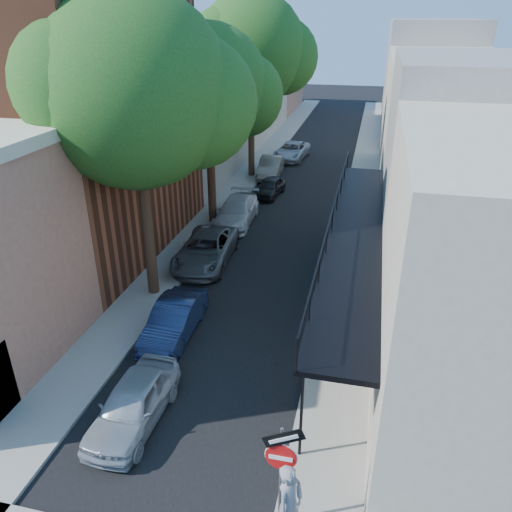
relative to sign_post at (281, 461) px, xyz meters
The scene contains 17 objects.
road_surface 29.27m from the sign_post, 96.21° to the left, with size 6.00×64.00×0.01m, color black.
sidewalk_left 29.96m from the sign_post, 103.85° to the left, with size 2.00×64.00×0.12m, color gray.
sidewalk_right 29.11m from the sign_post, 88.34° to the left, with size 2.00×64.00×0.12m, color gray.
buildings_left 30.59m from the sign_post, 114.15° to the left, with size 10.10×59.10×12.00m.
buildings_right 29.20m from the sign_post, 78.44° to the left, with size 9.80×55.00×10.00m.
sign_post is the anchor object (origin of this frame).
oak_near 12.77m from the sign_post, 125.09° to the left, with size 7.48×6.80×11.42m.
oak_mid 19.14m from the sign_post, 110.86° to the left, with size 6.60×6.00×10.20m.
oak_far 27.80m from the sign_post, 103.91° to the left, with size 7.70×7.00×11.90m.
parked_car_a 5.26m from the sign_post, 153.96° to the left, with size 1.54×3.84×1.31m, color #99A2AA.
parked_car_b 8.29m from the sign_post, 127.92° to the left, with size 1.35×3.88×1.28m, color #152244.
parked_car_c 13.58m from the sign_post, 115.23° to the left, with size 2.25×4.89×1.36m, color #53565A.
parked_car_d 18.27m from the sign_post, 108.18° to the left, with size 1.91×4.69×1.36m, color silver.
parked_car_e 22.76m from the sign_post, 102.31° to the left, with size 1.35×3.35×1.14m, color black.
parked_car_f 26.89m from the sign_post, 102.11° to the left, with size 1.46×4.20×1.38m, color slate.
parked_car_g 31.81m from the sign_post, 99.00° to the left, with size 2.15×4.66×1.29m, color #9CA4B0.
pedestrian 0.97m from the sign_post, 47.36° to the right, with size 0.74×0.48×2.02m, color gray.
Camera 1 is at (4.34, -6.39, 10.37)m, focal length 35.00 mm.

